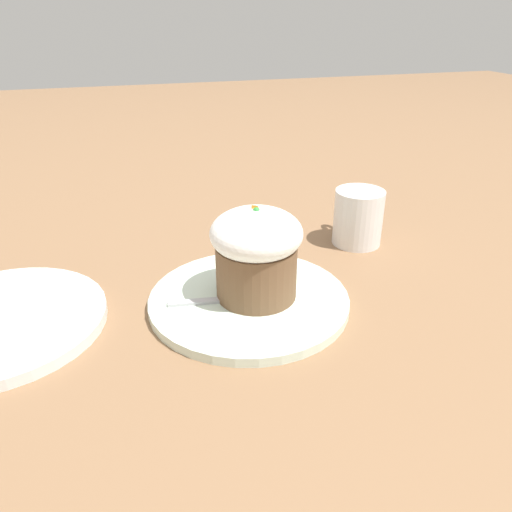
{
  "coord_description": "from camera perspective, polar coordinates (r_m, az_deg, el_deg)",
  "views": [
    {
      "loc": [
        -0.51,
        0.14,
        0.34
      ],
      "look_at": [
        0.0,
        -0.01,
        0.07
      ],
      "focal_mm": 35.0,
      "sensor_mm": 36.0,
      "label": 1
    }
  ],
  "objects": [
    {
      "name": "spoon",
      "position": [
        0.61,
        -1.34,
        -4.9
      ],
      "size": [
        0.04,
        0.13,
        0.01
      ],
      "color": "#B7B7BC",
      "rests_on": "dessert_plate"
    },
    {
      "name": "carrot_cake",
      "position": [
        0.6,
        -0.0,
        0.57
      ],
      "size": [
        0.11,
        0.11,
        0.12
      ],
      "color": "brown",
      "rests_on": "dessert_plate"
    },
    {
      "name": "dessert_plate",
      "position": [
        0.63,
        -0.81,
        -5.05
      ],
      "size": [
        0.25,
        0.25,
        0.01
      ],
      "color": "silver",
      "rests_on": "ground_plane"
    },
    {
      "name": "coffee_cup",
      "position": [
        0.79,
        11.53,
        4.4
      ],
      "size": [
        0.1,
        0.08,
        0.09
      ],
      "color": "white",
      "rests_on": "ground_plane"
    },
    {
      "name": "ground_plane",
      "position": [
        0.63,
        -0.81,
        -5.51
      ],
      "size": [
        4.0,
        4.0,
        0.0
      ],
      "primitive_type": "plane",
      "color": "#846042"
    }
  ]
}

